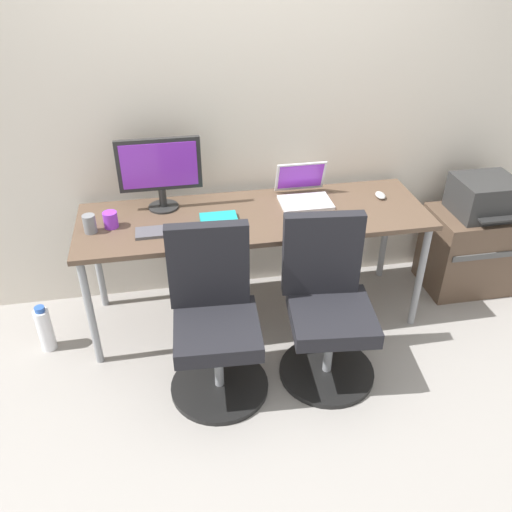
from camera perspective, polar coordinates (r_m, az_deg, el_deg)
The scene contains 17 objects.
ground_plane at distance 3.53m, azimuth -0.15°, elevation -6.13°, with size 5.28×5.28×0.00m, color gray.
back_wall at distance 3.28m, azimuth -1.49°, elevation 16.53°, with size 4.40×0.04×2.60m, color silver.
desk at distance 3.15m, azimuth -0.16°, elevation 3.53°, with size 2.05×0.65×0.74m.
office_chair_left at distance 2.81m, azimuth -4.46°, elevation -7.05°, with size 0.54×0.54×0.94m.
office_chair_right at distance 2.91m, azimuth 7.67°, elevation -5.62°, with size 0.54×0.54×0.94m.
side_cabinet at distance 3.93m, azimuth 22.10°, elevation 0.65°, with size 0.59×0.43×0.57m.
printer at distance 3.74m, azimuth 23.37°, elevation 5.87°, with size 0.38×0.40×0.24m.
water_bottle_on_floor at distance 3.42m, azimuth -21.74°, elevation -7.29°, with size 0.09×0.09×0.31m.
desktop_monitor at distance 3.14m, azimuth -10.32°, elevation 9.19°, with size 0.48×0.18×0.43m.
open_laptop at distance 3.28m, azimuth 5.13°, elevation 6.90°, with size 0.31×0.29×0.22m.
keyboard_by_monitor at distance 2.97m, azimuth -9.58°, elevation 2.65°, with size 0.34×0.12×0.02m, color #515156.
keyboard_by_laptop at distance 3.05m, azimuth 6.73°, elevation 3.69°, with size 0.34×0.12×0.02m, color #B7B7B7.
mouse_by_monitor at distance 3.40m, azimuth 13.23°, elevation 6.38°, with size 0.06×0.10×0.03m, color #B7B7B7.
mouse_by_laptop at distance 2.85m, azimuth -8.17°, elevation 1.56°, with size 0.06×0.10×0.03m, color #515156.
coffee_mug at distance 3.07m, azimuth -15.37°, elevation 3.75°, with size 0.08×0.08×0.09m, color purple.
pen_cup at distance 3.05m, azimuth -17.45°, elevation 3.32°, with size 0.07×0.07×0.10m, color slate.
notebook at distance 3.05m, azimuth -4.02°, elevation 3.94°, with size 0.21×0.15×0.03m, color teal.
Camera 1 is at (-0.48, -2.70, 2.22)m, focal length 37.21 mm.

